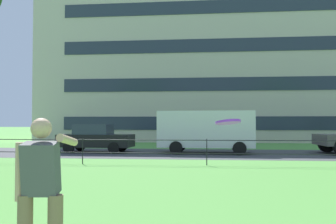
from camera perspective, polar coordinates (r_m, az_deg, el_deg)
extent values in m
cube|color=#424247|center=(19.10, 6.04, -6.57)|extent=(80.00, 6.42, 0.01)
cylinder|color=black|center=(14.57, -13.38, -6.06)|extent=(0.04, 0.04, 1.00)
cylinder|color=black|center=(13.78, 6.16, -6.35)|extent=(0.04, 0.04, 1.00)
cylinder|color=black|center=(13.78, 6.17, -6.56)|extent=(29.09, 0.03, 0.03)
cylinder|color=black|center=(13.75, 6.16, -4.48)|extent=(29.09, 0.03, 0.03)
cube|color=#4C4C51|center=(4.10, -19.52, -8.46)|extent=(0.39, 0.35, 0.59)
sphere|color=tan|center=(4.07, -19.46, -2.45)|extent=(0.22, 0.22, 0.22)
cylinder|color=tan|center=(4.31, -15.62, -4.32)|extent=(0.16, 0.63, 0.17)
cylinder|color=tan|center=(4.18, -22.48, -8.72)|extent=(0.09, 0.09, 0.62)
cylinder|color=purple|center=(3.87, 9.50, -1.59)|extent=(0.37, 0.37, 0.07)
cube|color=black|center=(20.24, -11.32, -4.47)|extent=(4.06, 1.86, 0.68)
cube|color=#2D3847|center=(20.27, -11.71, -2.71)|extent=(1.96, 1.59, 0.56)
cylinder|color=black|center=(20.66, -7.32, -5.38)|extent=(0.61, 0.22, 0.60)
cylinder|color=black|center=(19.11, -8.60, -5.67)|extent=(0.61, 0.22, 0.60)
cylinder|color=black|center=(21.45, -13.75, -5.21)|extent=(0.61, 0.22, 0.60)
cylinder|color=black|center=(19.96, -15.47, -5.46)|extent=(0.61, 0.22, 0.60)
cube|color=silver|center=(19.27, 6.03, -2.70)|extent=(5.07, 2.14, 1.90)
cube|color=#283342|center=(19.31, 11.97, -1.68)|extent=(0.18, 1.67, 0.76)
cylinder|color=black|center=(20.25, 10.96, -5.32)|extent=(0.69, 0.27, 0.68)
cylinder|color=black|center=(18.40, 11.27, -5.68)|extent=(0.69, 0.27, 0.68)
cylinder|color=black|center=(20.33, 1.88, -5.34)|extent=(0.69, 0.27, 0.68)
cylinder|color=black|center=(18.49, 1.27, -5.69)|extent=(0.69, 0.27, 0.68)
cylinder|color=black|center=(21.76, 23.86, -4.67)|extent=(0.91, 0.33, 0.90)
cube|color=beige|center=(38.14, 10.61, 7.92)|extent=(36.01, 15.67, 16.03)
cube|color=#283342|center=(29.77, 11.97, -1.75)|extent=(30.24, 0.06, 1.10)
cube|color=#283342|center=(29.94, 11.93, 4.40)|extent=(30.24, 0.06, 1.10)
cube|color=#283342|center=(30.45, 11.89, 10.41)|extent=(30.24, 0.06, 1.10)
cube|color=#283342|center=(31.28, 11.85, 16.16)|extent=(30.24, 0.06, 1.10)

